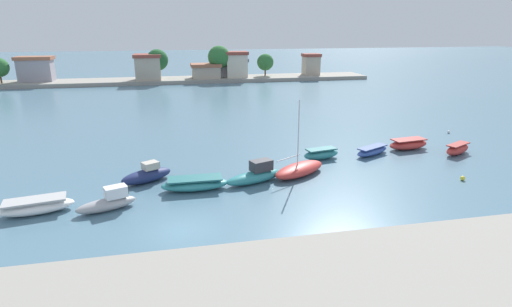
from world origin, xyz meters
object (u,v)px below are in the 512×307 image
at_px(mooring_buoy_1, 463,178).
at_px(moored_boat_9, 457,149).
at_px(moored_boat_1, 108,202).
at_px(moored_boat_4, 256,175).
at_px(moored_boat_8, 408,144).
at_px(moored_boat_6, 321,154).
at_px(moored_boat_5, 299,169).
at_px(mooring_buoy_0, 449,132).
at_px(moored_boat_2, 147,175).
at_px(moored_boat_3, 195,184).
at_px(moored_boat_0, 36,206).
at_px(moored_boat_7, 372,151).

bearing_deg(mooring_buoy_1, moored_boat_9, 56.10).
xyz_separation_m(moored_boat_1, moored_boat_4, (11.06, 3.01, 0.05)).
bearing_deg(moored_boat_8, moored_boat_6, 179.93).
relative_size(moored_boat_5, mooring_buoy_0, 20.19).
xyz_separation_m(moored_boat_1, moored_boat_2, (2.38, 4.95, 0.01)).
bearing_deg(moored_boat_5, moored_boat_8, -10.92).
bearing_deg(mooring_buoy_0, moored_boat_3, -159.49).
xyz_separation_m(moored_boat_3, mooring_buoy_0, (30.72, 11.49, -0.32)).
xyz_separation_m(moored_boat_2, moored_boat_5, (12.67, -1.07, -0.07)).
bearing_deg(moored_boat_2, moored_boat_3, -63.47).
height_order(moored_boat_3, moored_boat_6, moored_boat_6).
xyz_separation_m(moored_boat_3, moored_boat_4, (4.95, 0.60, 0.15)).
relative_size(moored_boat_0, moored_boat_5, 0.78).
xyz_separation_m(moored_boat_1, moored_boat_8, (28.45, 8.96, -0.06)).
xyz_separation_m(moored_boat_0, moored_boat_2, (7.17, 4.50, 0.10)).
bearing_deg(moored_boat_1, mooring_buoy_1, -21.19).
bearing_deg(moored_boat_5, moored_boat_2, 143.53).
distance_m(moored_boat_1, moored_boat_5, 15.54).
bearing_deg(moored_boat_9, moored_boat_7, 143.47).
bearing_deg(moored_boat_2, mooring_buoy_0, -14.75).
distance_m(moored_boat_8, mooring_buoy_0, 9.74).
distance_m(moored_boat_0, moored_boat_5, 20.14).
bearing_deg(moored_boat_2, moored_boat_9, -26.62).
height_order(moored_boat_1, moored_boat_5, moored_boat_5).
height_order(moored_boat_0, moored_boat_4, moored_boat_4).
bearing_deg(moored_boat_8, moored_boat_3, -170.93).
distance_m(moored_boat_3, moored_boat_5, 9.05).
distance_m(moored_boat_4, moored_boat_6, 8.75).
bearing_deg(moored_boat_2, moored_boat_0, -177.20).
bearing_deg(moored_boat_9, mooring_buoy_0, 32.72).
relative_size(moored_boat_9, mooring_buoy_0, 11.67).
relative_size(moored_boat_8, mooring_buoy_0, 14.15).
relative_size(moored_boat_0, moored_boat_3, 0.98).
xyz_separation_m(moored_boat_3, moored_boat_5, (8.93, 1.47, 0.05)).
xyz_separation_m(moored_boat_0, moored_boat_6, (23.24, 7.25, 0.01)).
height_order(moored_boat_0, moored_boat_2, moored_boat_2).
bearing_deg(mooring_buoy_0, moored_boat_6, -161.35).
height_order(moored_boat_7, moored_boat_8, moored_boat_8).
relative_size(moored_boat_3, moored_boat_5, 0.80).
bearing_deg(moored_boat_3, moored_boat_7, 17.72).
xyz_separation_m(moored_boat_2, moored_boat_7, (21.50, 2.96, -0.19)).
height_order(moored_boat_2, moored_boat_7, moored_boat_2).
relative_size(moored_boat_1, moored_boat_2, 0.94).
height_order(moored_boat_6, moored_boat_9, moored_boat_9).
xyz_separation_m(moored_boat_3, moored_boat_7, (17.76, 5.50, -0.07)).
distance_m(moored_boat_1, moored_boat_3, 6.58).
bearing_deg(moored_boat_3, mooring_buoy_0, 21.04).
xyz_separation_m(moored_boat_2, mooring_buoy_0, (34.46, 8.95, -0.43)).
height_order(mooring_buoy_0, mooring_buoy_1, mooring_buoy_1).
xyz_separation_m(moored_boat_0, moored_boat_5, (19.84, 3.44, 0.03)).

